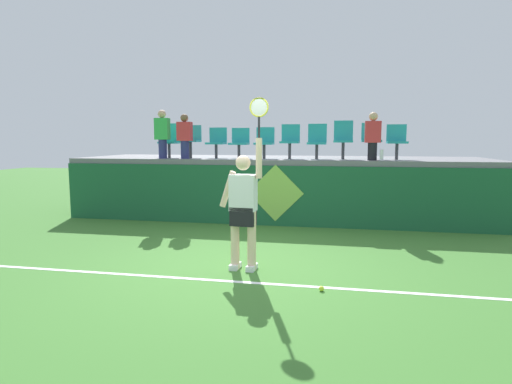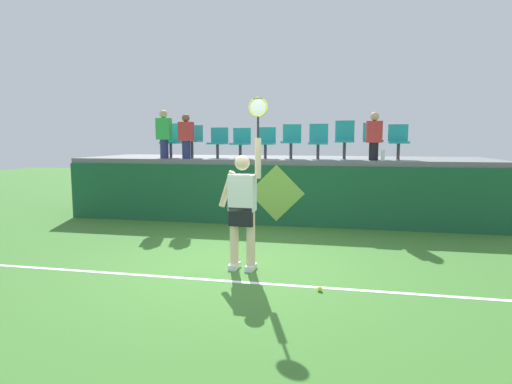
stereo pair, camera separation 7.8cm
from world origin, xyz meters
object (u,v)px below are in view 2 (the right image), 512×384
(tennis_ball, at_px, (320,289))
(stadium_chair_5, at_px, (291,139))
(stadium_chair_1, at_px, (193,139))
(spectator_2, at_px, (186,136))
(tennis_player, at_px, (243,206))
(spectator_0, at_px, (374,136))
(stadium_chair_2, at_px, (218,141))
(spectator_1, at_px, (164,133))
(stadium_chair_7, at_px, (345,138))
(stadium_chair_9, at_px, (398,140))
(stadium_chair_0, at_px, (172,139))
(stadium_chair_8, at_px, (373,138))
(stadium_chair_3, at_px, (241,141))
(water_bottle, at_px, (383,155))
(stadium_chair_4, at_px, (266,141))
(stadium_chair_6, at_px, (318,140))

(tennis_ball, xyz_separation_m, stadium_chair_5, (-0.99, 4.89, 1.90))
(stadium_chair_1, height_order, spectator_2, spectator_2)
(tennis_player, height_order, stadium_chair_1, tennis_player)
(stadium_chair_5, xyz_separation_m, spectator_0, (1.87, -0.46, 0.08))
(stadium_chair_2, distance_m, spectator_1, 1.32)
(stadium_chair_7, relative_size, stadium_chair_9, 1.12)
(stadium_chair_9, xyz_separation_m, spectator_0, (-0.56, -0.46, 0.09))
(tennis_player, distance_m, stadium_chair_2, 4.57)
(stadium_chair_9, bearing_deg, tennis_player, -122.17)
(stadium_chair_0, height_order, stadium_chair_2, stadium_chair_0)
(stadium_chair_8, bearing_deg, stadium_chair_1, -179.97)
(stadium_chair_7, height_order, spectator_2, spectator_2)
(stadium_chair_2, bearing_deg, stadium_chair_1, -179.95)
(stadium_chair_5, distance_m, spectator_1, 3.08)
(stadium_chair_3, bearing_deg, water_bottle, -11.16)
(tennis_player, bearing_deg, stadium_chair_4, 95.87)
(tennis_player, xyz_separation_m, stadium_chair_0, (-2.85, 4.18, 0.98))
(tennis_ball, distance_m, spectator_2, 5.96)
(stadium_chair_7, xyz_separation_m, spectator_1, (-4.28, -0.47, 0.11))
(water_bottle, xyz_separation_m, stadium_chair_0, (-5.10, 0.66, 0.35))
(water_bottle, relative_size, stadium_chair_7, 0.27)
(stadium_chair_0, distance_m, stadium_chair_5, 3.04)
(stadium_chair_2, relative_size, stadium_chair_4, 1.00)
(water_bottle, distance_m, spectator_2, 4.56)
(stadium_chair_1, relative_size, stadium_chair_8, 0.97)
(stadium_chair_1, distance_m, stadium_chair_2, 0.66)
(tennis_ball, height_order, stadium_chair_1, stadium_chair_1)
(tennis_ball, bearing_deg, spectator_0, 78.75)
(tennis_ball, distance_m, stadium_chair_7, 5.27)
(stadium_chair_0, relative_size, stadium_chair_2, 1.15)
(tennis_ball, xyz_separation_m, stadium_chair_4, (-1.61, 4.89, 1.86))
(stadium_chair_5, bearing_deg, spectator_1, -171.22)
(tennis_player, relative_size, spectator_2, 2.38)
(stadium_chair_3, height_order, stadium_chair_9, stadium_chair_9)
(tennis_ball, height_order, stadium_chair_5, stadium_chair_5)
(stadium_chair_2, distance_m, stadium_chair_6, 2.45)
(tennis_player, relative_size, stadium_chair_4, 3.35)
(stadium_chair_3, xyz_separation_m, stadium_chair_7, (2.48, 0.01, 0.09))
(stadium_chair_1, bearing_deg, stadium_chair_4, 0.04)
(tennis_player, distance_m, spectator_0, 4.38)
(water_bottle, relative_size, spectator_1, 0.21)
(stadium_chair_4, xyz_separation_m, stadium_chair_8, (2.49, 0.00, 0.06))
(stadium_chair_4, relative_size, stadium_chair_6, 0.91)
(stadium_chair_8, height_order, spectator_1, spectator_1)
(water_bottle, xyz_separation_m, spectator_1, (-5.10, 0.19, 0.48))
(water_bottle, relative_size, stadium_chair_0, 0.28)
(stadium_chair_1, distance_m, stadium_chair_9, 4.91)
(tennis_ball, relative_size, stadium_chair_0, 0.08)
(water_bottle, xyz_separation_m, stadium_chair_8, (-0.18, 0.65, 0.36))
(tennis_ball, height_order, stadium_chair_4, stadium_chair_4)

